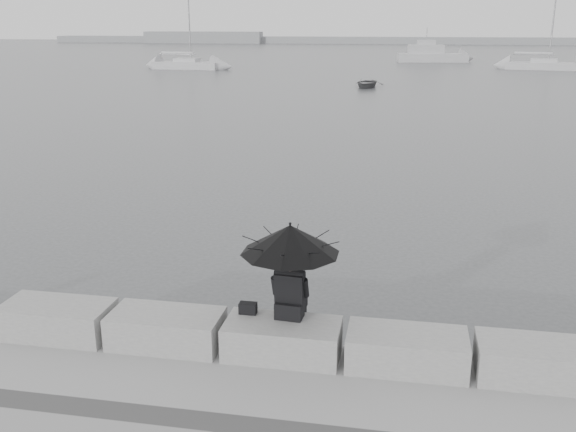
% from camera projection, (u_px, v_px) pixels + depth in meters
% --- Properties ---
extents(ground, '(360.00, 360.00, 0.00)m').
position_uv_depth(ground, '(288.00, 371.00, 9.54)').
color(ground, '#3E4143').
rests_on(ground, ground).
extents(stone_block_far_left, '(1.60, 0.80, 0.50)m').
position_uv_depth(stone_block_far_left, '(58.00, 320.00, 9.50)').
color(stone_block_far_left, gray).
rests_on(stone_block_far_left, promenade).
extents(stone_block_left, '(1.60, 0.80, 0.50)m').
position_uv_depth(stone_block_left, '(166.00, 329.00, 9.20)').
color(stone_block_left, gray).
rests_on(stone_block_left, promenade).
extents(stone_block_centre, '(1.60, 0.80, 0.50)m').
position_uv_depth(stone_block_centre, '(282.00, 339.00, 8.90)').
color(stone_block_centre, gray).
rests_on(stone_block_centre, promenade).
extents(stone_block_right, '(1.60, 0.80, 0.50)m').
position_uv_depth(stone_block_right, '(407.00, 350.00, 8.61)').
color(stone_block_right, gray).
rests_on(stone_block_right, promenade).
extents(stone_block_far_right, '(1.60, 0.80, 0.50)m').
position_uv_depth(stone_block_far_right, '(540.00, 362.00, 8.31)').
color(stone_block_far_right, gray).
rests_on(stone_block_far_right, promenade).
extents(seated_person, '(1.38, 1.38, 1.39)m').
position_uv_depth(seated_person, '(290.00, 247.00, 8.74)').
color(seated_person, black).
rests_on(seated_person, stone_block_centre).
extents(bag, '(0.25, 0.14, 0.16)m').
position_uv_depth(bag, '(248.00, 308.00, 9.11)').
color(bag, black).
rests_on(bag, stone_block_centre).
extents(distant_landmass, '(180.00, 8.00, 2.80)m').
position_uv_depth(distant_landmass, '(371.00, 40.00, 156.12)').
color(distant_landmass, gray).
rests_on(distant_landmass, ground).
extents(sailboat_left, '(7.69, 3.02, 12.90)m').
position_uv_depth(sailboat_left, '(187.00, 64.00, 71.28)').
color(sailboat_left, silver).
rests_on(sailboat_left, ground).
extents(sailboat_right, '(8.16, 3.88, 12.90)m').
position_uv_depth(sailboat_right, '(543.00, 65.00, 70.34)').
color(sailboat_right, silver).
rests_on(sailboat_right, ground).
extents(motor_cruiser, '(9.21, 3.85, 4.50)m').
position_uv_depth(motor_cruiser, '(432.00, 55.00, 83.86)').
color(motor_cruiser, silver).
rests_on(motor_cruiser, ground).
extents(dinghy, '(3.70, 1.97, 0.60)m').
position_uv_depth(dinghy, '(367.00, 83.00, 51.26)').
color(dinghy, slate).
rests_on(dinghy, ground).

